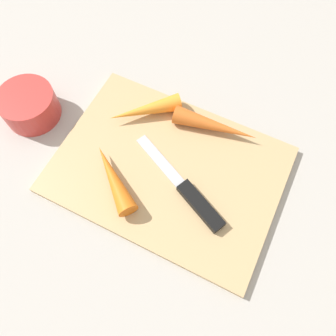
{
  "coord_description": "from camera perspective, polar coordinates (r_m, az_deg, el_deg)",
  "views": [
    {
      "loc": [
        -0.1,
        0.2,
        0.5
      ],
      "look_at": [
        0.0,
        0.0,
        0.01
      ],
      "focal_mm": 35.61,
      "sensor_mm": 36.0,
      "label": 1
    }
  ],
  "objects": [
    {
      "name": "cutting_board",
      "position": [
        0.54,
        -0.0,
        -0.26
      ],
      "size": [
        0.36,
        0.26,
        0.01
      ],
      "primitive_type": "cube",
      "color": "tan",
      "rests_on": "ground_plane"
    },
    {
      "name": "knife",
      "position": [
        0.51,
        4.6,
        -5.38
      ],
      "size": [
        0.19,
        0.1,
        0.01
      ],
      "rotation": [
        0.0,
        0.0,
        5.84
      ],
      "color": "#B7B7BC",
      "rests_on": "cutting_board"
    },
    {
      "name": "carrot_longest",
      "position": [
        0.56,
        8.02,
        7.16
      ],
      "size": [
        0.14,
        0.05,
        0.03
      ],
      "primitive_type": "cone",
      "rotation": [
        0.0,
        1.57,
        3.26
      ],
      "color": "orange",
      "rests_on": "cutting_board"
    },
    {
      "name": "carrot_medium",
      "position": [
        0.58,
        -3.98,
        9.87
      ],
      "size": [
        0.11,
        0.11,
        0.03
      ],
      "primitive_type": "cone",
      "rotation": [
        0.0,
        1.57,
        0.74
      ],
      "color": "orange",
      "rests_on": "cutting_board"
    },
    {
      "name": "ground_plane",
      "position": [
        0.55,
        -0.0,
        -0.52
      ],
      "size": [
        1.4,
        1.4,
        0.0
      ],
      "primitive_type": "plane",
      "color": "#ADA8A0"
    },
    {
      "name": "carrot_shortest",
      "position": [
        0.52,
        -9.37,
        -1.7
      ],
      "size": [
        0.11,
        0.1,
        0.03
      ],
      "primitive_type": "cone",
      "rotation": [
        0.0,
        1.57,
        5.63
      ],
      "color": "orange",
      "rests_on": "cutting_board"
    },
    {
      "name": "small_bowl",
      "position": [
        0.63,
        -22.65,
        9.84
      ],
      "size": [
        0.1,
        0.1,
        0.05
      ],
      "primitive_type": "cylinder",
      "color": "red",
      "rests_on": "ground_plane"
    }
  ]
}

